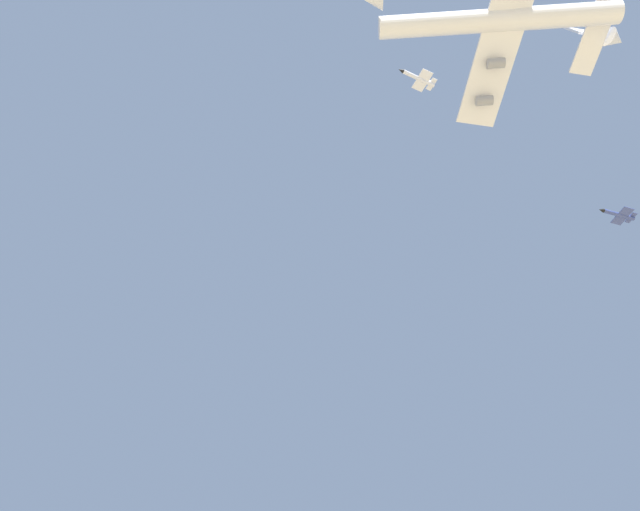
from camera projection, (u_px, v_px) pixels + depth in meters
The scene contains 3 objects.
carrier_jet at pixel (502, 21), 153.58m from camera, with size 65.12×58.09×22.53m.
chase_jet_right_wing at pixel (419, 78), 194.80m from camera, with size 15.01×9.22×4.00m.
chase_jet_trailing at pixel (618, 215), 196.46m from camera, with size 14.47×10.46×4.00m.
Camera 1 is at (31.94, 80.52, 1.95)m, focal length 30.15 mm.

